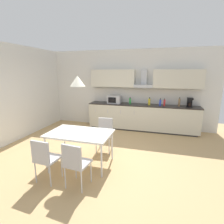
{
  "coord_description": "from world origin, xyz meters",
  "views": [
    {
      "loc": [
        1.43,
        -3.77,
        2.07
      ],
      "look_at": [
        0.15,
        0.68,
        1.0
      ],
      "focal_mm": 28.0,
      "sensor_mm": 36.0,
      "label": 1
    }
  ],
  "objects_px": {
    "chair_far_right": "(105,131)",
    "chair_near_left": "(45,157)",
    "bottle_brown": "(179,102)",
    "pendant_lamp": "(78,81)",
    "dining_table": "(80,134)",
    "chair_near_right": "(75,161)",
    "bottle_red": "(164,103)",
    "bottle_green": "(130,101)",
    "coffee_maker": "(190,102)",
    "bottle_yellow": "(149,102)",
    "bottle_blue": "(160,102)",
    "microwave": "(114,99)"
  },
  "relations": [
    {
      "from": "dining_table",
      "to": "pendant_lamp",
      "type": "relative_size",
      "value": 4.39
    },
    {
      "from": "coffee_maker",
      "to": "bottle_brown",
      "type": "bearing_deg",
      "value": -179.36
    },
    {
      "from": "chair_near_right",
      "to": "bottle_red",
      "type": "bearing_deg",
      "value": 67.72
    },
    {
      "from": "bottle_blue",
      "to": "chair_far_right",
      "type": "distance_m",
      "value": 2.45
    },
    {
      "from": "microwave",
      "to": "chair_near_left",
      "type": "bearing_deg",
      "value": -95.47
    },
    {
      "from": "coffee_maker",
      "to": "dining_table",
      "type": "distance_m",
      "value": 3.88
    },
    {
      "from": "chair_near_left",
      "to": "bottle_brown",
      "type": "bearing_deg",
      "value": 54.62
    },
    {
      "from": "dining_table",
      "to": "chair_far_right",
      "type": "bearing_deg",
      "value": 69.48
    },
    {
      "from": "coffee_maker",
      "to": "pendant_lamp",
      "type": "bearing_deg",
      "value": -132.5
    },
    {
      "from": "bottle_brown",
      "to": "bottle_red",
      "type": "relative_size",
      "value": 1.28
    },
    {
      "from": "bottle_green",
      "to": "chair_far_right",
      "type": "relative_size",
      "value": 0.28
    },
    {
      "from": "bottle_yellow",
      "to": "chair_near_right",
      "type": "height_order",
      "value": "bottle_yellow"
    },
    {
      "from": "bottle_blue",
      "to": "bottle_brown",
      "type": "xyz_separation_m",
      "value": [
        0.62,
        0.04,
        0.03
      ]
    },
    {
      "from": "bottle_red",
      "to": "chair_far_right",
      "type": "xyz_separation_m",
      "value": [
        -1.5,
        -2.01,
        -0.5
      ]
    },
    {
      "from": "bottle_brown",
      "to": "pendant_lamp",
      "type": "relative_size",
      "value": 0.98
    },
    {
      "from": "bottle_green",
      "to": "bottle_red",
      "type": "height_order",
      "value": "bottle_red"
    },
    {
      "from": "bottle_red",
      "to": "chair_near_right",
      "type": "height_order",
      "value": "bottle_red"
    },
    {
      "from": "chair_near_left",
      "to": "pendant_lamp",
      "type": "height_order",
      "value": "pendant_lamp"
    },
    {
      "from": "chair_far_right",
      "to": "chair_near_left",
      "type": "distance_m",
      "value": 1.77
    },
    {
      "from": "pendant_lamp",
      "to": "coffee_maker",
      "type": "bearing_deg",
      "value": 47.5
    },
    {
      "from": "bottle_yellow",
      "to": "chair_far_right",
      "type": "bearing_deg",
      "value": -116.29
    },
    {
      "from": "dining_table",
      "to": "chair_near_right",
      "type": "bearing_deg",
      "value": -69.56
    },
    {
      "from": "chair_far_right",
      "to": "pendant_lamp",
      "type": "xyz_separation_m",
      "value": [
        -0.31,
        -0.82,
        1.35
      ]
    },
    {
      "from": "bottle_blue",
      "to": "dining_table",
      "type": "xyz_separation_m",
      "value": [
        -1.67,
        -2.8,
        -0.33
      ]
    },
    {
      "from": "chair_near_right",
      "to": "pendant_lamp",
      "type": "bearing_deg",
      "value": 110.44
    },
    {
      "from": "bottle_brown",
      "to": "pendant_lamp",
      "type": "height_order",
      "value": "pendant_lamp"
    },
    {
      "from": "microwave",
      "to": "bottle_red",
      "type": "distance_m",
      "value": 1.78
    },
    {
      "from": "coffee_maker",
      "to": "dining_table",
      "type": "relative_size",
      "value": 0.21
    },
    {
      "from": "microwave",
      "to": "bottle_blue",
      "type": "xyz_separation_m",
      "value": [
        1.64,
        -0.02,
        -0.03
      ]
    },
    {
      "from": "bottle_red",
      "to": "dining_table",
      "type": "bearing_deg",
      "value": -122.53
    },
    {
      "from": "bottle_yellow",
      "to": "bottle_brown",
      "type": "bearing_deg",
      "value": 1.09
    },
    {
      "from": "bottle_green",
      "to": "pendant_lamp",
      "type": "distance_m",
      "value": 3.06
    },
    {
      "from": "dining_table",
      "to": "chair_far_right",
      "type": "relative_size",
      "value": 1.61
    },
    {
      "from": "bottle_green",
      "to": "chair_near_right",
      "type": "xyz_separation_m",
      "value": [
        -0.3,
        -3.7,
        -0.5
      ]
    },
    {
      "from": "bottle_green",
      "to": "chair_near_right",
      "type": "relative_size",
      "value": 0.28
    },
    {
      "from": "dining_table",
      "to": "bottle_red",
      "type": "bearing_deg",
      "value": 57.47
    },
    {
      "from": "coffee_maker",
      "to": "pendant_lamp",
      "type": "height_order",
      "value": "pendant_lamp"
    },
    {
      "from": "chair_near_left",
      "to": "pendant_lamp",
      "type": "relative_size",
      "value": 2.72
    },
    {
      "from": "bottle_blue",
      "to": "chair_near_left",
      "type": "relative_size",
      "value": 0.29
    },
    {
      "from": "dining_table",
      "to": "chair_near_left",
      "type": "xyz_separation_m",
      "value": [
        -0.32,
        -0.82,
        -0.17
      ]
    },
    {
      "from": "bottle_green",
      "to": "coffee_maker",
      "type": "bearing_deg",
      "value": -0.99
    },
    {
      "from": "bottle_yellow",
      "to": "chair_near_left",
      "type": "distance_m",
      "value": 4.02
    },
    {
      "from": "coffee_maker",
      "to": "pendant_lamp",
      "type": "distance_m",
      "value": 3.94
    },
    {
      "from": "chair_near_right",
      "to": "pendant_lamp",
      "type": "height_order",
      "value": "pendant_lamp"
    },
    {
      "from": "chair_far_right",
      "to": "chair_near_right",
      "type": "bearing_deg",
      "value": -90.05
    },
    {
      "from": "bottle_green",
      "to": "chair_far_right",
      "type": "distance_m",
      "value": 2.14
    },
    {
      "from": "chair_near_left",
      "to": "bottle_blue",
      "type": "bearing_deg",
      "value": 61.26
    },
    {
      "from": "bottle_yellow",
      "to": "chair_near_right",
      "type": "bearing_deg",
      "value": -105.16
    },
    {
      "from": "bottle_red",
      "to": "chair_far_right",
      "type": "relative_size",
      "value": 0.28
    },
    {
      "from": "bottle_green",
      "to": "bottle_red",
      "type": "bearing_deg",
      "value": -2.35
    }
  ]
}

